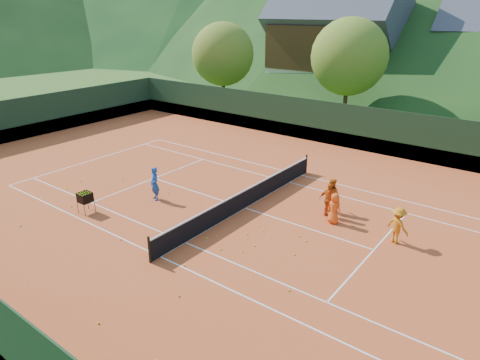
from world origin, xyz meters
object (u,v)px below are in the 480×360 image
Objects in this scene: coach at (155,184)px; student_a at (331,195)px; student_c at (334,208)px; tennis_net at (245,198)px; chalet_left at (336,41)px; student_b at (329,200)px; ball_hopper at (85,198)px; student_d at (398,225)px.

coach is 8.61m from student_a.
tennis_net is at bearing 28.30° from student_c.
coach is 0.12× the size of chalet_left.
student_b is at bearing 106.89° from student_a.
student_c reaches higher than tennis_net.
coach is 1.05× the size of student_b.
ball_hopper is at bearing -96.20° from coach.
student_c is at bearing 40.63° from coach.
chalet_left reaches higher than coach.
student_c is (0.48, -0.48, -0.10)m from student_b.
tennis_net is 0.87× the size of chalet_left.
tennis_net is at bearing -71.57° from chalet_left.
student_b is 3.33m from student_d.
coach is at bearing 63.62° from ball_hopper.
student_a is 1.16× the size of student_c.
student_c is 2.81m from student_d.
student_a is at bearing -45.03° from student_c.
student_d is 6.97m from tennis_net.
tennis_net is 32.04m from chalet_left.
student_c is at bearing 20.84° from student_d.
student_b is at bearing -64.41° from chalet_left.
coach is at bearing 18.57° from student_b.
student_b is at bearing 44.80° from coach.
chalet_left is (-5.84, 31.91, 4.78)m from coach.
student_b is 3.95m from tennis_net.
student_a is 1.25m from student_c.
ball_hopper is 0.07× the size of chalet_left.
student_c is 4.23m from tennis_net.
coach is 0.14× the size of tennis_net.
tennis_net is at bearing 44.87° from coach.
student_a reaches higher than tennis_net.
chalet_left reaches higher than tennis_net.
student_c is at bearing -64.00° from chalet_left.
coach is 1.09× the size of student_d.
student_b reaches higher than student_d.
coach is 4.59m from tennis_net.
chalet_left reaches higher than student_d.
student_b is 1.04× the size of student_d.
tennis_net is (-3.40, -2.21, -0.32)m from student_a.
coach reaches higher than student_a.
student_d is at bearing -168.48° from student_c.
coach is 3.32m from ball_hopper.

